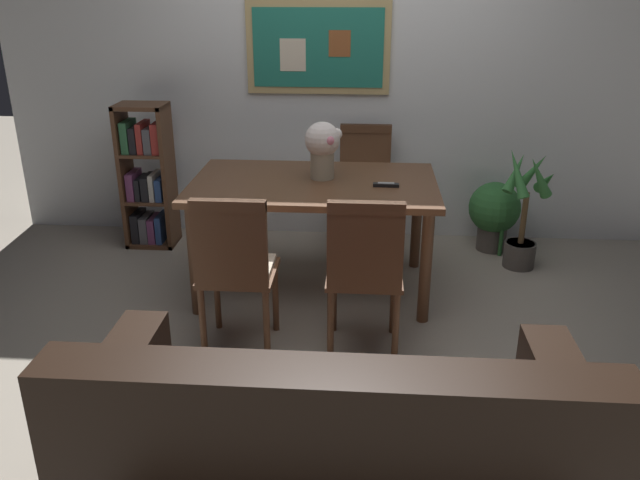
{
  "coord_description": "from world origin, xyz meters",
  "views": [
    {
      "loc": [
        0.17,
        -3.3,
        1.9
      ],
      "look_at": [
        -0.05,
        -0.22,
        0.65
      ],
      "focal_mm": 36.15,
      "sensor_mm": 36.0,
      "label": 1
    }
  ],
  "objects": [
    {
      "name": "flower_vase",
      "position": [
        -0.1,
        0.62,
        0.94
      ],
      "size": [
        0.23,
        0.22,
        0.36
      ],
      "color": "tan",
      "rests_on": "dining_table"
    },
    {
      "name": "dining_chair_near_right",
      "position": [
        0.18,
        -0.26,
        0.54
      ],
      "size": [
        0.4,
        0.41,
        0.91
      ],
      "color": "brown",
      "rests_on": "ground_plane"
    },
    {
      "name": "wall_back_with_painting",
      "position": [
        -0.0,
        1.61,
        1.3
      ],
      "size": [
        5.2,
        0.14,
        2.6
      ],
      "color": "silver",
      "rests_on": "ground_plane"
    },
    {
      "name": "ground_plane",
      "position": [
        0.0,
        0.0,
        0.0
      ],
      "size": [
        12.0,
        12.0,
        0.0
      ],
      "primitive_type": "plane",
      "color": "gray"
    },
    {
      "name": "bookshelf",
      "position": [
        -1.46,
        1.23,
        0.52
      ],
      "size": [
        0.36,
        0.28,
        1.08
      ],
      "color": "brown",
      "rests_on": "ground_plane"
    },
    {
      "name": "potted_palm",
      "position": [
        1.28,
        0.99,
        0.39
      ],
      "size": [
        0.37,
        0.36,
        0.86
      ],
      "color": "#4C4742",
      "rests_on": "ground_plane"
    },
    {
      "name": "dining_chair_far_right",
      "position": [
        0.17,
        1.34,
        0.54
      ],
      "size": [
        0.4,
        0.41,
        0.91
      ],
      "color": "brown",
      "rests_on": "ground_plane"
    },
    {
      "name": "leather_couch",
      "position": [
        0.08,
        -1.45,
        0.31
      ],
      "size": [
        1.8,
        0.84,
        0.84
      ],
      "color": "black",
      "rests_on": "ground_plane"
    },
    {
      "name": "dining_chair_near_left",
      "position": [
        -0.49,
        -0.28,
        0.54
      ],
      "size": [
        0.4,
        0.41,
        0.91
      ],
      "color": "brown",
      "rests_on": "ground_plane"
    },
    {
      "name": "dining_table",
      "position": [
        -0.15,
        0.54,
        0.65
      ],
      "size": [
        1.53,
        0.96,
        0.74
      ],
      "color": "brown",
      "rests_on": "ground_plane"
    },
    {
      "name": "potted_ivy",
      "position": [
        1.14,
        1.3,
        0.3
      ],
      "size": [
        0.38,
        0.38,
        0.61
      ],
      "color": "#4C4742",
      "rests_on": "ground_plane"
    },
    {
      "name": "tv_remote",
      "position": [
        0.3,
        0.46,
        0.75
      ],
      "size": [
        0.16,
        0.05,
        0.02
      ],
      "color": "black",
      "rests_on": "dining_table"
    }
  ]
}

